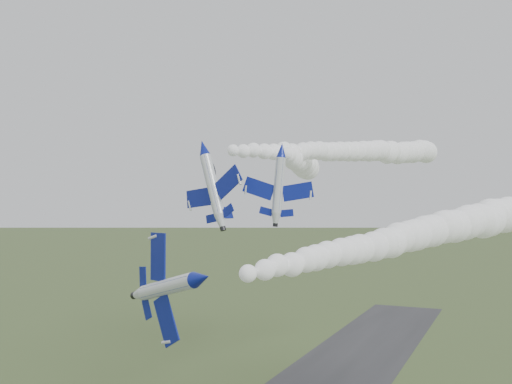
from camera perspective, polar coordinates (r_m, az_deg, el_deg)
jet_lead at (r=52.89m, az=-5.55°, el=-8.57°), size 7.73×12.92×10.83m
smoke_trail_jet_lead at (r=78.56m, az=15.43°, el=-4.20°), size 30.20×60.75×5.74m
jet_pair_left at (r=81.53m, az=-5.35°, el=4.44°), size 10.84×13.28×4.47m
smoke_trail_jet_pair_left at (r=111.76m, az=9.54°, el=3.98°), size 26.77×69.28×5.20m
jet_pair_right at (r=77.42m, az=2.57°, el=4.23°), size 9.61×11.22×2.85m
smoke_trail_jet_pair_right at (r=108.18m, az=4.37°, el=3.00°), size 21.06×56.55×5.49m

